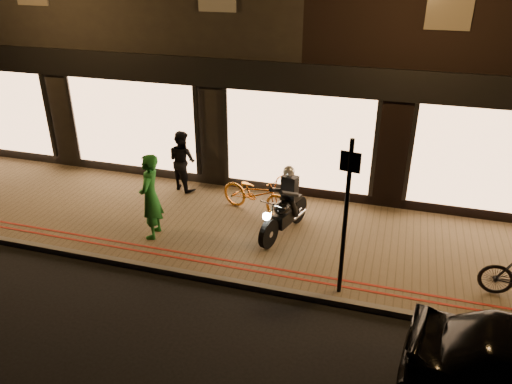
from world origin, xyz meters
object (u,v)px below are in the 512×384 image
at_px(sign_post, 346,212).
at_px(bicycle_gold, 256,194).
at_px(motorcycle, 285,209).
at_px(person_green, 150,197).

distance_m(sign_post, bicycle_gold, 3.67).
bearing_deg(sign_post, motorcycle, 129.84).
relative_size(motorcycle, bicycle_gold, 1.03).
bearing_deg(motorcycle, bicycle_gold, 155.70).
bearing_deg(sign_post, bicycle_gold, 133.14).
xyz_separation_m(sign_post, person_green, (-4.23, 0.84, -0.72)).
xyz_separation_m(motorcycle, bicycle_gold, (-0.90, 0.77, -0.13)).
height_order(bicycle_gold, person_green, person_green).
height_order(sign_post, person_green, sign_post).
xyz_separation_m(bicycle_gold, person_green, (-1.85, -1.70, 0.47)).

